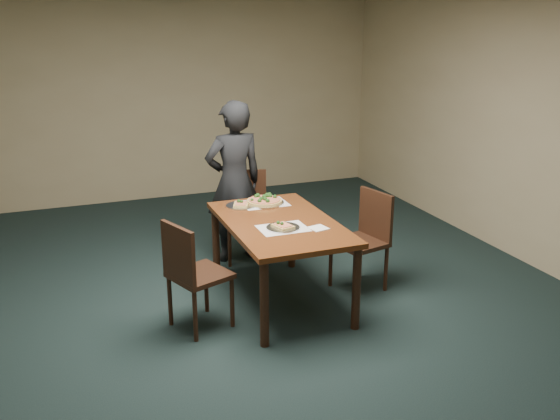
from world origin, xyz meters
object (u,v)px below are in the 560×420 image
object	(u,v)px
chair_right	(366,234)
slice_plate_far	(241,205)
dining_table	(280,231)
diner	(234,182)
slice_plate_near	(283,227)
chair_left	(191,270)
pizza_pan	(264,201)
chair_far	(246,210)

from	to	relation	value
chair_right	slice_plate_far	bearing A→B (deg)	-129.82
dining_table	chair_right	distance (m)	0.86
diner	slice_plate_far	bearing A→B (deg)	75.26
slice_plate_near	slice_plate_far	distance (m)	0.73
chair_left	pizza_pan	world-z (taller)	chair_left
pizza_pan	slice_plate_far	size ratio (longest dim) A/B	1.30
dining_table	chair_far	xyz separation A→B (m)	(0.05, 1.10, -0.14)
chair_right	diner	distance (m)	1.47
slice_plate_near	pizza_pan	bearing A→B (deg)	82.60
dining_table	chair_left	distance (m)	0.88
chair_left	pizza_pan	xyz separation A→B (m)	(0.89, 0.76, 0.26)
diner	chair_left	bearing A→B (deg)	56.42
chair_right	pizza_pan	size ratio (longest dim) A/B	2.50
dining_table	slice_plate_near	world-z (taller)	slice_plate_near
chair_far	slice_plate_near	xyz separation A→B (m)	(-0.10, -1.29, 0.25)
chair_far	slice_plate_near	bearing A→B (deg)	-77.66
diner	dining_table	bearing A→B (deg)	89.78
chair_far	slice_plate_far	bearing A→B (deg)	-95.61
dining_table	pizza_pan	world-z (taller)	pizza_pan
chair_far	chair_left	distance (m)	1.60
chair_right	slice_plate_near	distance (m)	0.94
dining_table	chair_left	world-z (taller)	chair_left
diner	slice_plate_near	xyz separation A→B (m)	(0.03, -1.30, -0.06)
dining_table	slice_plate_near	size ratio (longest dim) A/B	5.36
chair_left	slice_plate_far	bearing A→B (deg)	-61.70
chair_left	diner	size ratio (longest dim) A/B	0.55
dining_table	diner	bearing A→B (deg)	93.61
slice_plate_far	chair_left	bearing A→B (deg)	-130.78
dining_table	slice_plate_far	size ratio (longest dim) A/B	5.36
chair_far	slice_plate_near	size ratio (longest dim) A/B	3.25
slice_plate_far	pizza_pan	bearing A→B (deg)	0.83
chair_far	dining_table	bearing A→B (deg)	-76.07
diner	slice_plate_far	xyz separation A→B (m)	(-0.11, -0.58, -0.06)
pizza_pan	slice_plate_near	size ratio (longest dim) A/B	1.30
chair_far	slice_plate_near	distance (m)	1.31
dining_table	chair_right	xyz separation A→B (m)	(0.84, 0.01, -0.14)
dining_table	pizza_pan	distance (m)	0.55
pizza_pan	chair_far	bearing A→B (deg)	89.75
chair_right	diner	xyz separation A→B (m)	(-0.92, 1.10, 0.31)
chair_left	slice_plate_far	world-z (taller)	chair_left
chair_far	chair_left	size ratio (longest dim) A/B	1.00
chair_left	chair_right	bearing A→B (deg)	-102.91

